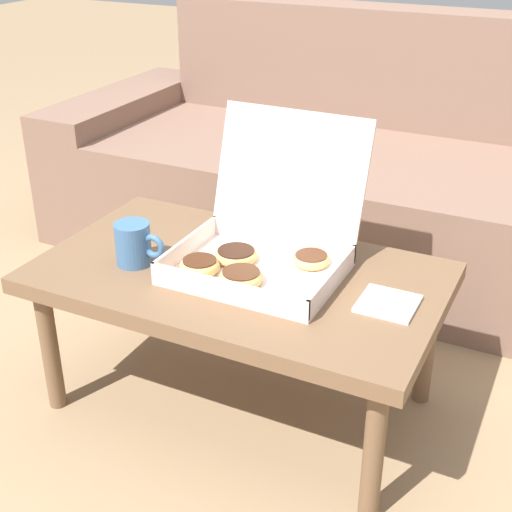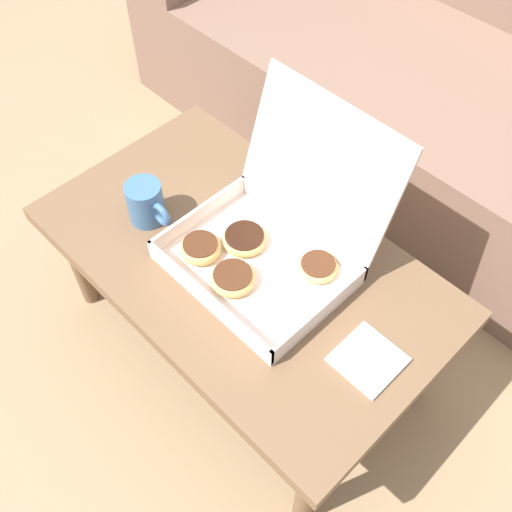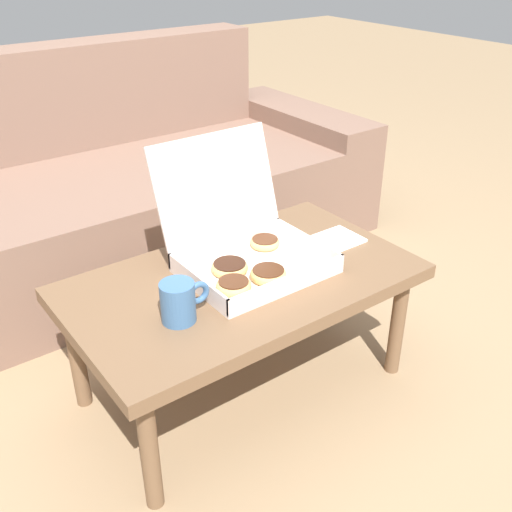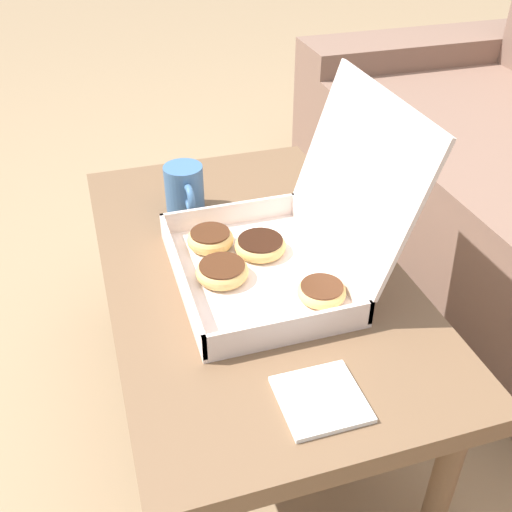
{
  "view_description": "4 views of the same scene",
  "coord_description": "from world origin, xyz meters",
  "px_view_note": "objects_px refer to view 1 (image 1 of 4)",
  "views": [
    {
      "loc": [
        0.7,
        -1.49,
        1.19
      ],
      "look_at": [
        0.05,
        -0.16,
        0.44
      ],
      "focal_mm": 50.0,
      "sensor_mm": 36.0,
      "label": 1
    },
    {
      "loc": [
        0.61,
        -0.71,
        1.48
      ],
      "look_at": [
        0.05,
        -0.16,
        0.44
      ],
      "focal_mm": 42.0,
      "sensor_mm": 36.0,
      "label": 2
    },
    {
      "loc": [
        -0.81,
        -1.32,
        1.24
      ],
      "look_at": [
        0.05,
        -0.16,
        0.44
      ],
      "focal_mm": 42.0,
      "sensor_mm": 36.0,
      "label": 3
    },
    {
      "loc": [
        0.92,
        -0.43,
        1.08
      ],
      "look_at": [
        0.05,
        -0.16,
        0.44
      ],
      "focal_mm": 42.0,
      "sensor_mm": 36.0,
      "label": 4
    }
  ],
  "objects_px": {
    "couch": "(368,180)",
    "coffee_mug": "(134,244)",
    "pastry_box": "(259,243)",
    "coffee_table": "(239,286)"
  },
  "relations": [
    {
      "from": "couch",
      "to": "pastry_box",
      "type": "relative_size",
      "value": 5.81
    },
    {
      "from": "coffee_table",
      "to": "coffee_mug",
      "type": "height_order",
      "value": "coffee_mug"
    },
    {
      "from": "couch",
      "to": "coffee_mug",
      "type": "relative_size",
      "value": 17.13
    },
    {
      "from": "couch",
      "to": "coffee_mug",
      "type": "bearing_deg",
      "value": -102.54
    },
    {
      "from": "couch",
      "to": "coffee_table",
      "type": "bearing_deg",
      "value": -90.0
    },
    {
      "from": "couch",
      "to": "coffee_mug",
      "type": "distance_m",
      "value": 1.12
    },
    {
      "from": "couch",
      "to": "coffee_table",
      "type": "height_order",
      "value": "couch"
    },
    {
      "from": "couch",
      "to": "coffee_table",
      "type": "relative_size",
      "value": 2.34
    },
    {
      "from": "couch",
      "to": "coffee_mug",
      "type": "xyz_separation_m",
      "value": [
        -0.24,
        -1.08,
        0.17
      ]
    },
    {
      "from": "coffee_mug",
      "to": "pastry_box",
      "type": "bearing_deg",
      "value": 23.38
    }
  ]
}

